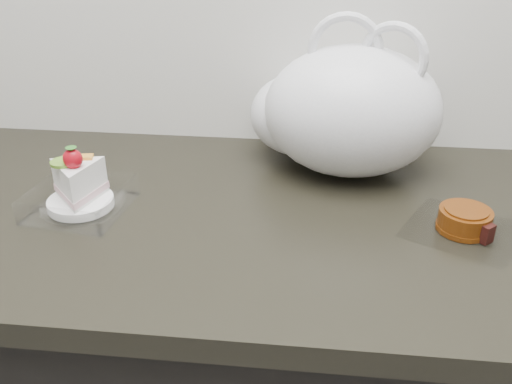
% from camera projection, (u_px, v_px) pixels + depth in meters
% --- Properties ---
extents(cake_tray, '(0.17, 0.17, 0.12)m').
position_uv_depth(cake_tray, '(79.00, 192.00, 0.96)').
color(cake_tray, white).
rests_on(cake_tray, counter).
extents(mooncake_wrap, '(0.22, 0.21, 0.04)m').
position_uv_depth(mooncake_wrap, '(465.00, 222.00, 0.90)').
color(mooncake_wrap, white).
rests_on(mooncake_wrap, counter).
extents(plastic_bag, '(0.40, 0.32, 0.30)m').
position_uv_depth(plastic_bag, '(341.00, 111.00, 1.05)').
color(plastic_bag, white).
rests_on(plastic_bag, counter).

